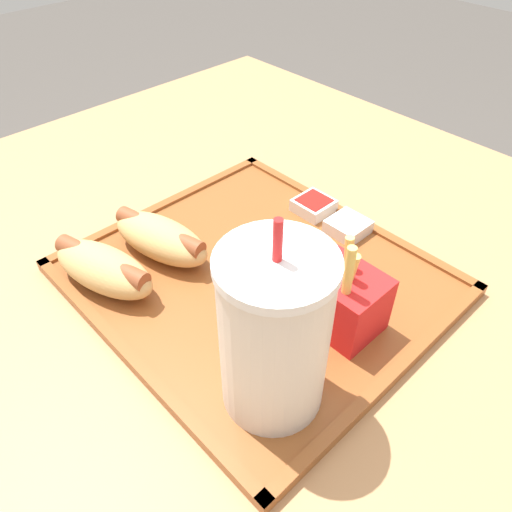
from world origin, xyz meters
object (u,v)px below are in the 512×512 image
soda_cup (274,334)px  hot_dog_far (103,268)px  hot_dog_near (161,238)px  sauce_cup_mayo (348,226)px  sauce_cup_ketchup (314,205)px  fries_carton (342,300)px

soda_cup → hot_dog_far: 0.24m
hot_dog_near → sauce_cup_mayo: bearing=-122.8°
hot_dog_far → sauce_cup_ketchup: bearing=-103.6°
hot_dog_far → fries_carton: (-0.21, -0.14, 0.01)m
fries_carton → soda_cup: bearing=96.1°
soda_cup → hot_dog_near: soda_cup is taller
hot_dog_far → soda_cup: bearing=-171.2°
fries_carton → sauce_cup_ketchup: 0.20m
hot_dog_far → fries_carton: fries_carton is taller
soda_cup → sauce_cup_mayo: bearing=-66.7°
fries_carton → sauce_cup_mayo: 0.16m
hot_dog_far → sauce_cup_mayo: (-0.13, -0.27, -0.02)m
sauce_cup_ketchup → sauce_cup_mayo: bearing=177.7°
hot_dog_near → sauce_cup_ketchup: size_ratio=3.08×
soda_cup → sauce_cup_ketchup: size_ratio=4.31×
hot_dog_far → hot_dog_near: bearing=-90.0°
hot_dog_far → hot_dog_near: (0.00, -0.08, -0.00)m
hot_dog_near → fries_carton: 0.23m
hot_dog_far → fries_carton: 0.26m
fries_carton → sauce_cup_mayo: bearing=-54.5°
hot_dog_far → sauce_cup_ketchup: size_ratio=3.10×
sauce_cup_mayo → sauce_cup_ketchup: size_ratio=1.00×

